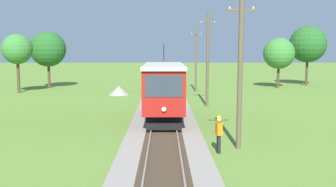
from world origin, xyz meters
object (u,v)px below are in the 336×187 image
utility_pole_far (196,58)px  tree_right_far (48,49)px  track_worker (219,132)px  tree_left_near (17,49)px  red_tram (164,89)px  utility_pole_near_tram (240,69)px  freight_car (164,78)px  gravel_pile (119,90)px  tree_horizon (279,53)px  tree_right_near (308,44)px  utility_pole_mid (208,58)px

utility_pole_far → tree_right_far: size_ratio=1.05×
track_worker → tree_left_near: tree_left_near is taller
red_tram → utility_pole_near_tram: (3.63, -7.15, 1.68)m
freight_car → track_worker: size_ratio=2.91×
gravel_pile → track_worker: 24.02m
utility_pole_far → tree_right_far: (-17.84, 3.95, 1.03)m
tree_right_far → tree_horizon: size_ratio=1.13×
red_tram → utility_pole_near_tram: bearing=-63.1°
tree_horizon → track_worker: bearing=-111.2°
utility_pole_near_tram → utility_pole_far: utility_pole_near_tram is taller
utility_pole_far → tree_right_near: (15.24, 6.96, 1.65)m
utility_pole_far → utility_pole_near_tram: bearing=-90.0°
utility_pole_near_tram → tree_right_near: 35.83m
utility_pole_far → tree_right_near: 16.84m
gravel_pile → tree_horizon: tree_horizon is taller
red_tram → freight_car: bearing=90.0°
gravel_pile → tree_right_far: 12.67m
track_worker → tree_right_far: (-16.76, 30.12, 3.82)m
gravel_pile → tree_right_near: (23.63, 10.25, 4.94)m
gravel_pile → tree_right_far: tree_right_far is taller
utility_pole_near_tram → track_worker: (-1.08, -0.73, -2.88)m
tree_right_far → utility_pole_mid: bearing=-41.1°
utility_pole_mid → utility_pole_far: size_ratio=1.08×
gravel_pile → tree_left_near: (-11.28, 2.08, 4.29)m
red_tram → tree_horizon: tree_horizon is taller
red_tram → utility_pole_near_tram: size_ratio=1.13×
gravel_pile → freight_car: bearing=37.5°
utility_pole_far → tree_left_near: (-19.66, -1.21, 1.01)m
utility_pole_far → gravel_pile: bearing=-158.6°
red_tram → freight_car: (-0.00, 18.65, -0.64)m
utility_pole_mid → gravel_pile: (-8.39, 8.34, -3.57)m
utility_pole_far → tree_right_near: tree_right_near is taller
gravel_pile → red_tram: bearing=-72.4°
tree_right_far → tree_horizon: tree_right_far is taller
tree_left_near → tree_right_near: size_ratio=0.83×
tree_right_near → tree_right_far: tree_right_near is taller
freight_car → utility_pole_mid: size_ratio=0.66×
utility_pole_mid → tree_right_far: 23.70m
tree_left_near → tree_horizon: size_ratio=1.04×
utility_pole_far → track_worker: utility_pole_far is taller
freight_car → utility_pole_far: size_ratio=0.71×
tree_horizon → red_tram: bearing=-122.7°
red_tram → gravel_pile: 15.83m
utility_pole_mid → tree_left_near: size_ratio=1.22×
utility_pole_mid → tree_left_near: utility_pole_mid is taller
red_tram → track_worker: 8.36m
gravel_pile → tree_horizon: (18.89, 6.97, 3.79)m
gravel_pile → tree_right_near: 26.23m
gravel_pile → tree_horizon: 20.49m
tree_left_near → utility_pole_far: bearing=3.5°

